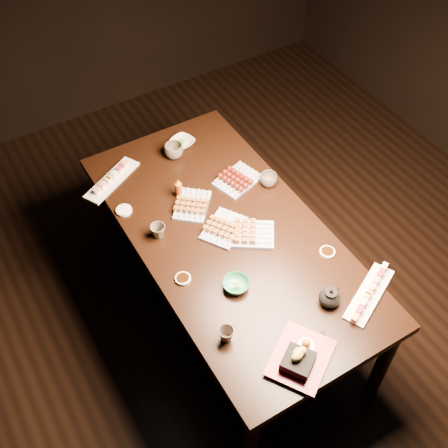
{
  "coord_description": "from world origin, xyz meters",
  "views": [
    {
      "loc": [
        -1.17,
        -1.32,
        2.92
      ],
      "look_at": [
        -0.21,
        0.29,
        0.77
      ],
      "focal_mm": 45.0,
      "sensor_mm": 36.0,
      "label": 1
    }
  ],
  "objects": [
    {
      "name": "teacup_mid_right",
      "position": [
        0.15,
        0.43,
        0.79
      ],
      "size": [
        0.1,
        0.1,
        0.07
      ],
      "primitive_type": "imported",
      "rotation": [
        0.0,
        0.0,
        0.03
      ],
      "color": "#4D433B",
      "rests_on": "dining_table"
    },
    {
      "name": "sauce_dish_nw",
      "position": [
        -0.61,
        0.65,
        0.76
      ],
      "size": [
        0.09,
        0.09,
        0.01
      ],
      "primitive_type": "cylinder",
      "rotation": [
        0.0,
        0.0,
        0.04
      ],
      "color": "white",
      "rests_on": "dining_table"
    },
    {
      "name": "sauce_dish_west",
      "position": [
        -0.55,
        0.11,
        0.76
      ],
      "size": [
        0.08,
        0.08,
        0.01
      ],
      "primitive_type": "cylinder",
      "rotation": [
        0.0,
        0.0,
        0.06
      ],
      "color": "white",
      "rests_on": "dining_table"
    },
    {
      "name": "sauce_dish_se",
      "position": [
        0.14,
        -0.12,
        0.76
      ],
      "size": [
        0.11,
        0.11,
        0.01
      ],
      "primitive_type": "cylinder",
      "rotation": [
        0.0,
        0.0,
        0.59
      ],
      "color": "white",
      "rests_on": "dining_table"
    },
    {
      "name": "edamame_bowl_green",
      "position": [
        -0.35,
        -0.06,
        0.77
      ],
      "size": [
        0.14,
        0.14,
        0.04
      ],
      "primitive_type": "imported",
      "rotation": [
        0.0,
        0.0,
        0.16
      ],
      "color": "#2A8260",
      "rests_on": "dining_table"
    },
    {
      "name": "yakitori_plate_center",
      "position": [
        -0.22,
        0.27,
        0.78
      ],
      "size": [
        0.29,
        0.27,
        0.06
      ],
      "primitive_type": null,
      "rotation": [
        0.0,
        0.0,
        0.56
      ],
      "color": "#828EB6",
      "rests_on": "dining_table"
    },
    {
      "name": "dining_table",
      "position": [
        -0.21,
        0.24,
        0.38
      ],
      "size": [
        1.17,
        1.92,
        0.75
      ],
      "primitive_type": "cube",
      "rotation": [
        0.0,
        0.0,
        0.16
      ],
      "color": "black",
      "rests_on": "ground"
    },
    {
      "name": "teacup_far_right",
      "position": [
        -0.18,
        0.89,
        0.79
      ],
      "size": [
        0.13,
        0.13,
        0.08
      ],
      "primitive_type": "imported",
      "rotation": [
        0.0,
        0.0,
        0.25
      ],
      "color": "#4D433B",
      "rests_on": "dining_table"
    },
    {
      "name": "teapot",
      "position": [
        -0.03,
        -0.35,
        0.8
      ],
      "size": [
        0.14,
        0.14,
        0.1
      ],
      "primitive_type": null,
      "rotation": [
        0.0,
        0.0,
        0.26
      ],
      "color": "black",
      "rests_on": "dining_table"
    },
    {
      "name": "teacup_far_left",
      "position": [
        -0.52,
        0.41,
        0.79
      ],
      "size": [
        0.1,
        0.1,
        0.07
      ],
      "primitive_type": "imported",
      "rotation": [
        0.0,
        0.0,
        0.47
      ],
      "color": "#4D433B",
      "rests_on": "dining_table"
    },
    {
      "name": "sauce_dish_east",
      "position": [
        0.06,
        0.5,
        0.76
      ],
      "size": [
        0.08,
        0.08,
        0.01
      ],
      "primitive_type": "cylinder",
      "rotation": [
        0.0,
        0.0,
        0.09
      ],
      "color": "white",
      "rests_on": "dining_table"
    },
    {
      "name": "tsukune_plate",
      "position": [
        0.02,
        0.53,
        0.78
      ],
      "size": [
        0.28,
        0.23,
        0.06
      ],
      "primitive_type": null,
      "rotation": [
        0.0,
        0.0,
        0.28
      ],
      "color": "#828EB6",
      "rests_on": "dining_table"
    },
    {
      "name": "chopsticks_se",
      "position": [
        0.23,
        -0.37,
        0.75
      ],
      "size": [
        0.2,
        0.02,
        0.01
      ],
      "primitive_type": null,
      "rotation": [
        0.0,
        0.0,
        0.01
      ],
      "color": "black",
      "rests_on": "dining_table"
    },
    {
      "name": "chopsticks_near",
      "position": [
        -0.25,
        -0.5,
        0.75
      ],
      "size": [
        0.22,
        0.1,
        0.01
      ],
      "primitive_type": null,
      "rotation": [
        0.0,
        0.0,
        0.35
      ],
      "color": "black",
      "rests_on": "dining_table"
    },
    {
      "name": "yakitori_plate_right",
      "position": [
        -0.13,
        0.18,
        0.78
      ],
      "size": [
        0.3,
        0.29,
        0.06
      ],
      "primitive_type": null,
      "rotation": [
        0.0,
        0.0,
        -0.59
      ],
      "color": "#828EB6",
      "rests_on": "dining_table"
    },
    {
      "name": "condiment_bottle",
      "position": [
        -0.3,
        0.6,
        0.81
      ],
      "size": [
        0.04,
        0.04,
        0.12
      ],
      "primitive_type": "cylinder",
      "rotation": [
        0.0,
        0.0,
        -0.06
      ],
      "color": "maroon",
      "rests_on": "dining_table"
    },
    {
      "name": "yakitori_plate_left",
      "position": [
        -0.28,
        0.5,
        0.78
      ],
      "size": [
        0.27,
        0.28,
        0.06
      ],
      "primitive_type": null,
      "rotation": [
        0.0,
        0.0,
        0.86
      ],
      "color": "#828EB6",
      "rests_on": "dining_table"
    },
    {
      "name": "sushi_platter_near",
      "position": [
        0.15,
        -0.41,
        0.77
      ],
      "size": [
        0.37,
        0.25,
        0.04
      ],
      "primitive_type": null,
      "rotation": [
        0.0,
        0.0,
        0.45
      ],
      "color": "white",
      "rests_on": "dining_table"
    },
    {
      "name": "edamame_bowl_cream",
      "position": [
        -0.09,
        0.96,
        0.77
      ],
      "size": [
        0.17,
        0.17,
        0.03
      ],
      "primitive_type": "imported",
      "rotation": [
        0.0,
        0.0,
        0.34
      ],
      "color": "#BFB99C",
      "rests_on": "dining_table"
    },
    {
      "name": "tempura_tray",
      "position": [
        -0.31,
        -0.52,
        0.8
      ],
      "size": [
        0.36,
        0.34,
        0.1
      ],
      "primitive_type": null,
      "rotation": [
        0.0,
        0.0,
        0.57
      ],
      "color": "black",
      "rests_on": "dining_table"
    },
    {
      "name": "sushi_platter_far",
      "position": [
        -0.57,
        0.89,
        0.77
      ],
      "size": [
        0.37,
        0.27,
        0.05
      ],
      "primitive_type": null,
      "rotation": [
        0.0,
        0.0,
        3.64
      ],
      "color": "white",
      "rests_on": "dining_table"
    },
    {
      "name": "ground",
      "position": [
        0.0,
        0.0,
        0.0
      ],
      "size": [
        5.0,
        5.0,
        0.0
      ],
      "primitive_type": "plane",
      "color": "black",
      "rests_on": "ground"
    },
    {
      "name": "teacup_near_left",
      "position": [
        -0.53,
        -0.27,
        0.78
      ],
      "size": [
        0.09,
        0.09,
        0.07
      ],
      "primitive_type": "imported",
      "rotation": [
        0.0,
        0.0,
        0.42
      ],
      "color": "#4D433B",
      "rests_on": "dining_table"
    }
  ]
}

